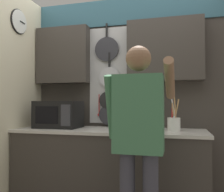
% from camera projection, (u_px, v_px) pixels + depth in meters
% --- Properties ---
extents(base_cabinet_counter, '(2.02, 0.66, 0.90)m').
position_uv_depth(base_cabinet_counter, '(109.00, 172.00, 2.66)').
color(base_cabinet_counter, '#38332D').
rests_on(base_cabinet_counter, ground_plane).
extents(back_wall_unit, '(2.59, 0.20, 2.44)m').
position_uv_depth(back_wall_unit, '(116.00, 79.00, 2.97)').
color(back_wall_unit, '#38332D').
rests_on(back_wall_unit, ground_plane).
extents(side_wall, '(0.07, 1.60, 2.44)m').
position_uv_depth(side_wall, '(4.00, 98.00, 2.58)').
color(side_wall, beige).
rests_on(side_wall, ground_plane).
extents(microwave, '(0.49, 0.35, 0.30)m').
position_uv_depth(microwave, '(59.00, 114.00, 2.84)').
color(microwave, black).
rests_on(microwave, base_cabinet_counter).
extents(knife_block, '(0.12, 0.16, 0.26)m').
position_uv_depth(knife_block, '(138.00, 121.00, 2.60)').
color(knife_block, brown).
rests_on(knife_block, base_cabinet_counter).
extents(utensil_crock, '(0.13, 0.13, 0.34)m').
position_uv_depth(utensil_crock, '(174.00, 123.00, 2.51)').
color(utensil_crock, white).
rests_on(utensil_crock, base_cabinet_counter).
extents(person, '(0.54, 0.60, 1.63)m').
position_uv_depth(person, '(139.00, 130.00, 1.94)').
color(person, '#383842').
rests_on(person, ground_plane).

